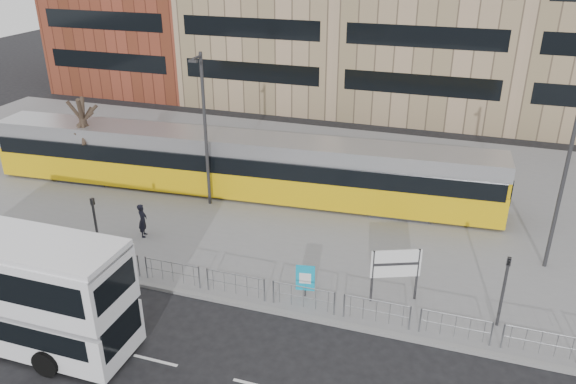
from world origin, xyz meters
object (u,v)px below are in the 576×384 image
(station_sign, at_px, (396,266))
(lamp_post_east, at_px, (565,174))
(lamp_post_west, at_px, (205,126))
(traffic_light_west, at_px, (95,220))
(pedestrian, at_px, (143,220))
(tram, at_px, (236,164))
(traffic_light_east, at_px, (505,283))
(bare_tree, at_px, (79,94))
(ad_panel, at_px, (305,278))

(station_sign, xyz_separation_m, lamp_post_east, (6.32, 4.82, 3.00))
(lamp_post_west, bearing_deg, traffic_light_west, -109.45)
(station_sign, relative_size, pedestrian, 1.35)
(tram, bearing_deg, pedestrian, -114.40)
(traffic_light_east, bearing_deg, traffic_light_west, -173.27)
(tram, height_order, traffic_light_west, tram)
(pedestrian, bearing_deg, traffic_light_west, 140.85)
(tram, xyz_separation_m, lamp_post_west, (-0.84, -1.96, 2.88))
(pedestrian, bearing_deg, lamp_post_east, -99.69)
(tram, bearing_deg, lamp_post_west, -117.17)
(traffic_light_east, distance_m, bare_tree, 25.24)
(traffic_light_west, relative_size, lamp_post_east, 0.36)
(station_sign, xyz_separation_m, traffic_light_west, (-13.78, -0.89, 0.31))
(traffic_light_east, xyz_separation_m, lamp_post_east, (2.16, 5.24, 2.70))
(traffic_light_east, xyz_separation_m, bare_tree, (-23.93, 7.19, 3.52))
(station_sign, bearing_deg, lamp_post_east, 14.86)
(pedestrian, xyz_separation_m, traffic_light_west, (-0.89, -2.45, 1.08))
(station_sign, distance_m, traffic_light_west, 13.81)
(tram, relative_size, station_sign, 12.58)
(ad_panel, relative_size, pedestrian, 0.85)
(lamp_post_east, relative_size, bare_tree, 1.12)
(traffic_light_west, relative_size, traffic_light_east, 1.00)
(station_sign, distance_m, bare_tree, 21.24)
(pedestrian, bearing_deg, traffic_light_east, -115.93)
(station_sign, xyz_separation_m, bare_tree, (-19.77, 6.77, 3.83))
(ad_panel, bearing_deg, bare_tree, 145.50)
(tram, xyz_separation_m, pedestrian, (-2.39, -6.41, -0.89))
(station_sign, relative_size, bare_tree, 0.31)
(tram, xyz_separation_m, bare_tree, (-9.27, -1.21, 3.72))
(traffic_light_west, bearing_deg, traffic_light_east, 9.08)
(pedestrian, xyz_separation_m, lamp_post_east, (19.22, 3.25, 3.78))
(traffic_light_east, bearing_deg, bare_tree, 168.52)
(traffic_light_east, bearing_deg, ad_panel, -171.20)
(tram, height_order, ad_panel, tram)
(ad_panel, height_order, lamp_post_east, lamp_post_east)
(station_sign, bearing_deg, lamp_post_west, 129.59)
(traffic_light_west, bearing_deg, station_sign, 11.26)
(station_sign, distance_m, pedestrian, 13.01)
(station_sign, bearing_deg, traffic_light_east, -28.16)
(traffic_light_west, distance_m, lamp_post_east, 21.07)
(pedestrian, xyz_separation_m, bare_tree, (-6.87, 5.20, 4.61))
(ad_panel, xyz_separation_m, bare_tree, (-16.18, 7.67, 4.61))
(station_sign, bearing_deg, traffic_light_west, 161.23)
(traffic_light_west, bearing_deg, lamp_post_west, 78.13)
(lamp_post_west, height_order, bare_tree, lamp_post_west)
(station_sign, height_order, traffic_light_east, traffic_light_east)
(lamp_post_west, bearing_deg, tram, 66.75)
(pedestrian, relative_size, bare_tree, 0.23)
(lamp_post_east, xyz_separation_m, bare_tree, (-26.09, 1.95, 0.82))
(tram, xyz_separation_m, traffic_light_west, (-3.28, -8.87, 0.19))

